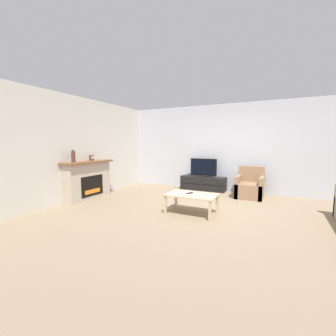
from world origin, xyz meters
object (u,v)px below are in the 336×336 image
Objects in this scene: tv_stand at (203,183)px; armchair at (250,187)px; mantel_vase_left at (73,156)px; coffee_table at (191,196)px; remote at (190,193)px; mantel_clock at (91,158)px; fireplace at (88,180)px; tv at (203,168)px.

armchair reaches higher than tv_stand.
coffee_table is at bearing 9.62° from mantel_vase_left.
remote is at bearing 146.32° from coffee_table.
mantel_clock is at bearing -152.79° from armchair.
tv_stand is 9.47× the size of remote.
fireplace is at bearing -96.68° from mantel_clock.
fireplace reaches higher than coffee_table.
mantel_clock is 4.42m from armchair.
armchair is at bearing -14.02° from tv_stand.
tv is 2.47m from remote.
remote is (2.87, 0.53, -0.74)m from mantel_vase_left.
mantel_vase_left is 0.22× the size of tv_stand.
tv_stand is 1.50m from armchair.
remote is at bearing -115.81° from armchair.
coffee_table is (0.53, -2.44, -0.33)m from tv.
coffee_table is at bearing -1.91° from mantel_clock.
mantel_clock is 2.95m from remote.
tv is at bearing 166.06° from armchair.
fireplace is 4.43m from armchair.
fireplace is 9.89× the size of remote.
armchair is at bearing 28.81° from fireplace.
tv_stand is 1.35× the size of coffee_table.
tv is at bearing 102.16° from coffee_table.
mantel_vase_left is 3.01m from remote.
fireplace is 3.48m from tv.
armchair is 0.80× the size of coffee_table.
mantel_vase_left reaches higher than remote.
armchair is (1.46, -0.36, 0.06)m from tv_stand.
fireplace is 9.90× the size of mantel_clock.
coffee_table is at bearing -77.84° from tv.
tv_stand is (2.40, 2.35, -0.88)m from mantel_clock.
tv_stand is 0.49m from tv.
remote is (0.47, -2.41, -0.27)m from tv.
remote reaches higher than tv_stand.
coffee_table is (-0.93, -2.08, 0.09)m from armchair.
mantel_clock is (0.00, 0.59, -0.07)m from mantel_vase_left.
coffee_table is 7.00× the size of remote.
tv is at bearing 45.88° from fireplace.
mantel_clock is 0.18× the size of tv.
remote is (-0.06, 0.04, 0.06)m from coffee_table.
coffee_table is (2.93, -0.10, -0.73)m from mantel_clock.
remote is at bearing -78.96° from tv.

